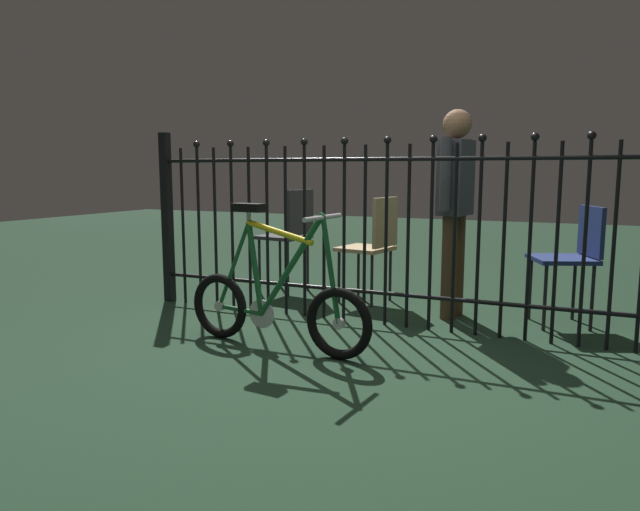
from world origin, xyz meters
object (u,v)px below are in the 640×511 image
at_px(person_visitor, 455,197).
at_px(chair_charcoal, 291,230).
at_px(chair_navy, 573,252).
at_px(bicycle, 275,302).
at_px(chair_tan, 374,240).

bearing_deg(person_visitor, chair_charcoal, 169.04).
xyz_separation_m(chair_charcoal, chair_navy, (2.29, -0.18, -0.04)).
bearing_deg(bicycle, chair_tan, 84.75).
height_order(chair_navy, person_visitor, person_visitor).
bearing_deg(chair_tan, chair_charcoal, 173.66).
xyz_separation_m(chair_charcoal, person_visitor, (1.48, -0.29, 0.32)).
distance_m(bicycle, chair_charcoal, 1.67).
distance_m(chair_charcoal, chair_tan, 0.81).
xyz_separation_m(bicycle, chair_navy, (1.62, 1.32, 0.23)).
height_order(chair_navy, chair_tan, chair_tan).
bearing_deg(chair_navy, chair_charcoal, 175.38).
bearing_deg(chair_charcoal, bicycle, -66.05).
bearing_deg(person_visitor, chair_tan, 163.80).
bearing_deg(chair_navy, bicycle, -140.70).
xyz_separation_m(chair_navy, chair_tan, (-1.49, 0.10, -0.00)).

